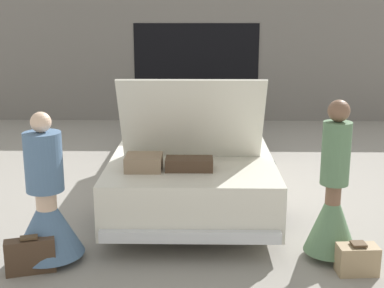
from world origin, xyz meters
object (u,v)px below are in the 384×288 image
person_left (47,210)px  car (194,144)px  person_right (333,203)px  suitcase_beside_right_person (357,259)px  suitcase_beside_left_person (30,256)px

person_left → car: bearing=157.9°
car → person_left: (-1.43, -2.67, -0.02)m
person_right → suitcase_beside_right_person: 0.59m
car → suitcase_beside_right_person: bearing=-60.9°
person_left → suitcase_beside_left_person: (-0.11, -0.28, -0.36)m
car → suitcase_beside_right_person: car is taller
person_left → person_right: (2.87, 0.09, 0.06)m
person_right → suitcase_beside_left_person: size_ratio=3.34×
car → person_left: car is taller
car → person_left: size_ratio=3.50×
suitcase_beside_left_person → suitcase_beside_right_person: size_ratio=1.24×
car → suitcase_beside_right_person: 3.36m
person_right → suitcase_beside_left_person: 3.03m
person_right → suitcase_beside_right_person: (0.19, -0.34, -0.45)m
car → suitcase_beside_right_person: (1.62, -2.91, -0.42)m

